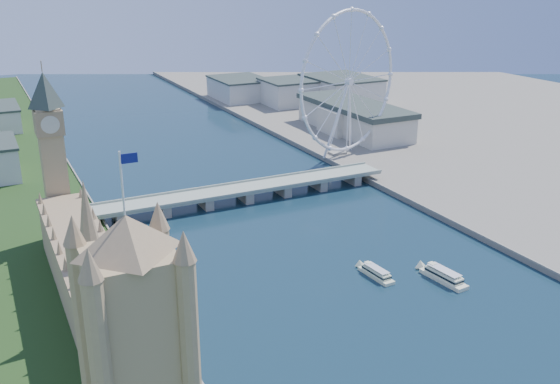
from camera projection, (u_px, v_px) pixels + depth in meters
victoria_tower at (139, 371)px, 165.55m from camera, size 28.16×28.16×112.00m
parliament_range at (95, 295)px, 277.65m from camera, size 24.00×200.00×70.00m
big_ben at (50, 137)px, 352.90m from camera, size 20.02×20.02×110.00m
westminster_bridge at (245, 191)px, 444.99m from camera, size 220.00×22.00×9.50m
london_eye at (349, 82)px, 521.44m from camera, size 113.60×39.12×124.30m
county_hall at (353, 134)px, 630.26m from camera, size 54.00×144.00×35.00m
city_skyline at (183, 106)px, 677.73m from camera, size 505.00×280.00×32.00m
tour_boat_near at (376, 277)px, 334.44m from camera, size 8.90×27.22×5.88m
tour_boat_far at (443, 281)px, 330.32m from camera, size 11.36×32.10×6.96m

